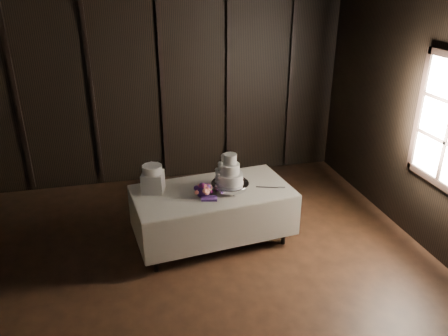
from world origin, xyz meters
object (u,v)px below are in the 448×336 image
cake_stand (230,186)px  bouquet (203,191)px  small_cake (152,169)px  box_pedestal (153,182)px  wedding_cake (228,172)px  display_table (213,214)px

cake_stand → bouquet: 0.38m
cake_stand → small_cake: size_ratio=1.96×
bouquet → box_pedestal: 0.65m
cake_stand → wedding_cake: bearing=-150.3°
bouquet → small_cake: (-0.59, 0.27, 0.23)m
bouquet → small_cake: small_cake is taller
display_table → box_pedestal: bearing=161.7°
cake_stand → small_cake: small_cake is taller
display_table → cake_stand: size_ratio=4.34×
box_pedestal → small_cake: bearing=0.0°
wedding_cake → bouquet: (-0.33, -0.08, -0.18)m
display_table → bouquet: (-0.14, -0.12, 0.41)m
display_table → bouquet: size_ratio=5.15×
cake_stand → small_cake: 1.00m
display_table → wedding_cake: wedding_cake is taller
cake_stand → display_table: bearing=172.5°
small_cake → bouquet: bearing=-24.9°
display_table → bouquet: 0.45m
display_table → small_cake: small_cake is taller
cake_stand → bouquet: size_ratio=1.19×
cake_stand → small_cake: bearing=169.4°
display_table → box_pedestal: 0.88m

